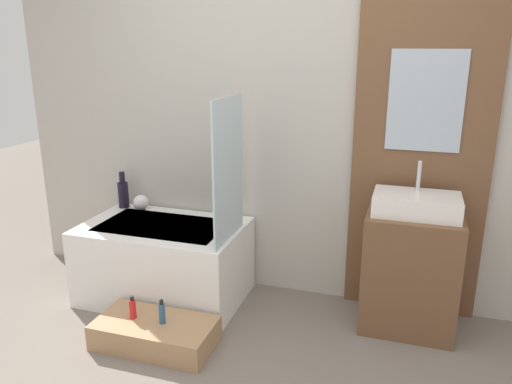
# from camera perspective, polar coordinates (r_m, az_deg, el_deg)

# --- Properties ---
(wall_tiled_back) EXTENTS (4.20, 0.06, 2.60)m
(wall_tiled_back) POSITION_cam_1_polar(r_m,az_deg,el_deg) (3.44, 4.12, 8.87)
(wall_tiled_back) COLOR #B7B2A8
(wall_tiled_back) RESTS_ON ground_plane
(wall_wood_accent) EXTENTS (0.85, 0.04, 2.60)m
(wall_wood_accent) POSITION_cam_1_polar(r_m,az_deg,el_deg) (3.30, 18.63, 7.81)
(wall_wood_accent) COLOR brown
(wall_wood_accent) RESTS_ON ground_plane
(bathtub) EXTENTS (1.12, 0.71, 0.55)m
(bathtub) POSITION_cam_1_polar(r_m,az_deg,el_deg) (3.64, -10.40, -7.75)
(bathtub) COLOR white
(bathtub) RESTS_ON ground_plane
(glass_shower_screen) EXTENTS (0.01, 0.50, 0.91)m
(glass_shower_screen) POSITION_cam_1_polar(r_m,az_deg,el_deg) (3.11, -3.20, 2.50)
(glass_shower_screen) COLOR silver
(glass_shower_screen) RESTS_ON bathtub
(wooden_step_bench) EXTENTS (0.72, 0.37, 0.16)m
(wooden_step_bench) POSITION_cam_1_polar(r_m,az_deg,el_deg) (3.20, -11.44, -15.52)
(wooden_step_bench) COLOR #A87F56
(wooden_step_bench) RESTS_ON ground_plane
(vanity_cabinet) EXTENTS (0.57, 0.44, 0.76)m
(vanity_cabinet) POSITION_cam_1_polar(r_m,az_deg,el_deg) (3.33, 17.18, -8.67)
(vanity_cabinet) COLOR brown
(vanity_cabinet) RESTS_ON ground_plane
(sink) EXTENTS (0.51, 0.32, 0.31)m
(sink) POSITION_cam_1_polar(r_m,az_deg,el_deg) (3.17, 17.86, -1.34)
(sink) COLOR white
(sink) RESTS_ON vanity_cabinet
(vase_tall_dark) EXTENTS (0.08, 0.08, 0.28)m
(vase_tall_dark) POSITION_cam_1_polar(r_m,az_deg,el_deg) (3.95, -14.93, -0.11)
(vase_tall_dark) COLOR black
(vase_tall_dark) RESTS_ON bathtub
(vase_round_light) EXTENTS (0.12, 0.12, 0.12)m
(vase_round_light) POSITION_cam_1_polar(r_m,az_deg,el_deg) (3.87, -13.02, -1.19)
(vase_round_light) COLOR white
(vase_round_light) RESTS_ON bathtub
(bottle_soap_primary) EXTENTS (0.04, 0.04, 0.15)m
(bottle_soap_primary) POSITION_cam_1_polar(r_m,az_deg,el_deg) (3.19, -13.92, -12.76)
(bottle_soap_primary) COLOR red
(bottle_soap_primary) RESTS_ON wooden_step_bench
(bottle_soap_secondary) EXTENTS (0.04, 0.04, 0.15)m
(bottle_soap_secondary) POSITION_cam_1_polar(r_m,az_deg,el_deg) (3.10, -10.69, -13.41)
(bottle_soap_secondary) COLOR #2D567A
(bottle_soap_secondary) RESTS_ON wooden_step_bench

